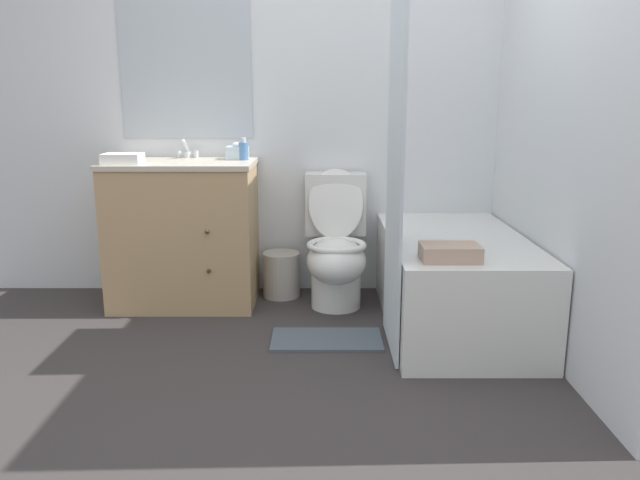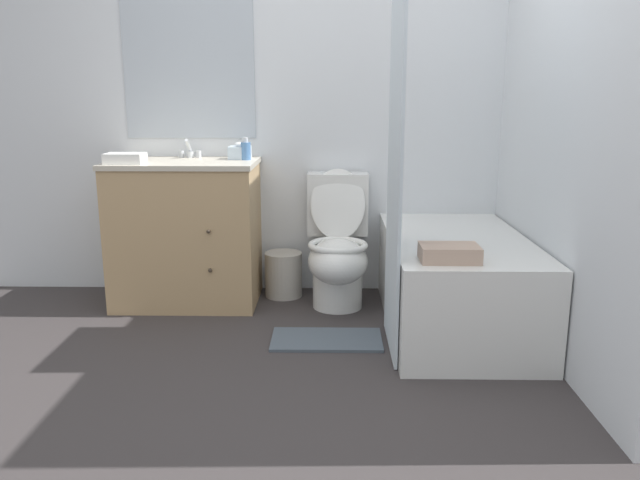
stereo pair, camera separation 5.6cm
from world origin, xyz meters
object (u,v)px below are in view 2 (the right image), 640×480
at_px(toilet, 338,248).
at_px(hand_towel_folded, 125,158).
at_px(wastebasket, 284,274).
at_px(tissue_box, 240,152).
at_px(sink_faucet, 190,152).
at_px(bath_towel_folded, 449,253).
at_px(bath_mat, 327,340).
at_px(vanity_cabinet, 187,231).
at_px(bathtub, 455,281).
at_px(soap_dispenser, 246,150).

bearing_deg(toilet, hand_towel_folded, -174.04).
height_order(wastebasket, tissue_box, tissue_box).
bearing_deg(sink_faucet, bath_towel_folded, -37.34).
height_order(tissue_box, bath_mat, tissue_box).
height_order(vanity_cabinet, wastebasket, vanity_cabinet).
relative_size(bathtub, wastebasket, 4.78).
relative_size(vanity_cabinet, toilet, 1.07).
bearing_deg(sink_faucet, bathtub, -20.60).
xyz_separation_m(tissue_box, hand_towel_folded, (-0.63, -0.29, -0.01)).
distance_m(wastebasket, bath_mat, 0.83).
bearing_deg(sink_faucet, wastebasket, -6.94).
relative_size(vanity_cabinet, soap_dispenser, 6.53).
height_order(sink_faucet, soap_dispenser, soap_dispenser).
xyz_separation_m(soap_dispenser, hand_towel_folded, (-0.67, -0.24, -0.03)).
bearing_deg(bathtub, hand_towel_folded, 172.88).
height_order(tissue_box, hand_towel_folded, tissue_box).
xyz_separation_m(sink_faucet, hand_towel_folded, (-0.30, -0.36, -0.00)).
bearing_deg(bath_towel_folded, bathtub, 74.65).
relative_size(hand_towel_folded, bath_towel_folded, 0.79).
distance_m(hand_towel_folded, bath_mat, 1.56).
bearing_deg(soap_dispenser, bath_towel_folded, -42.27).
bearing_deg(soap_dispenser, bath_mat, -54.82).
distance_m(sink_faucet, wastebasket, 0.98).
height_order(soap_dispenser, hand_towel_folded, soap_dispenser).
xyz_separation_m(bathtub, bath_mat, (-0.72, -0.24, -0.25)).
bearing_deg(hand_towel_folded, bath_towel_folded, -23.10).
xyz_separation_m(vanity_cabinet, tissue_box, (0.33, 0.11, 0.48)).
xyz_separation_m(sink_faucet, tissue_box, (0.33, -0.07, 0.01)).
bearing_deg(tissue_box, bath_mat, -54.45).
bearing_deg(vanity_cabinet, tissue_box, 19.05).
bearing_deg(soap_dispenser, sink_faucet, 161.18).
xyz_separation_m(wastebasket, soap_dispenser, (-0.22, -0.06, 0.81)).
xyz_separation_m(vanity_cabinet, bathtub, (1.60, -0.41, -0.19)).
bearing_deg(wastebasket, bath_mat, -69.62).
bearing_deg(wastebasket, vanity_cabinet, -168.88).
bearing_deg(vanity_cabinet, toilet, -2.81).
bearing_deg(bath_towel_folded, sink_faucet, 142.66).
height_order(toilet, wastebasket, toilet).
bearing_deg(hand_towel_folded, toilet, 5.96).
relative_size(tissue_box, bath_towel_folded, 0.52).
relative_size(soap_dispenser, hand_towel_folded, 0.63).
bearing_deg(toilet, sink_faucet, 166.00).
bearing_deg(soap_dispenser, hand_towel_folded, -160.59).
xyz_separation_m(wastebasket, bath_towel_folded, (0.87, -1.04, 0.41)).
distance_m(tissue_box, bath_mat, 1.32).
distance_m(vanity_cabinet, hand_towel_folded, 0.58).
relative_size(vanity_cabinet, hand_towel_folded, 4.08).
bearing_deg(wastebasket, tissue_box, -179.46).
xyz_separation_m(vanity_cabinet, sink_faucet, (-0.00, 0.19, 0.47)).
bearing_deg(toilet, bath_towel_folded, -59.54).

